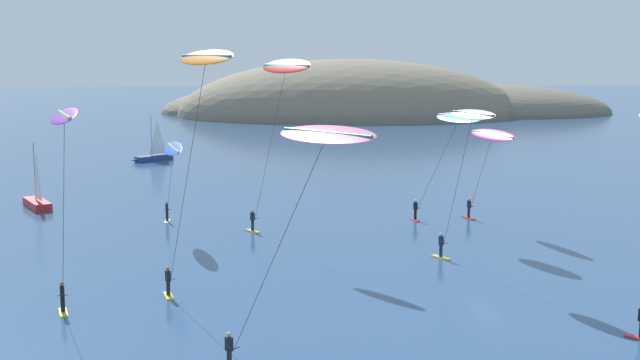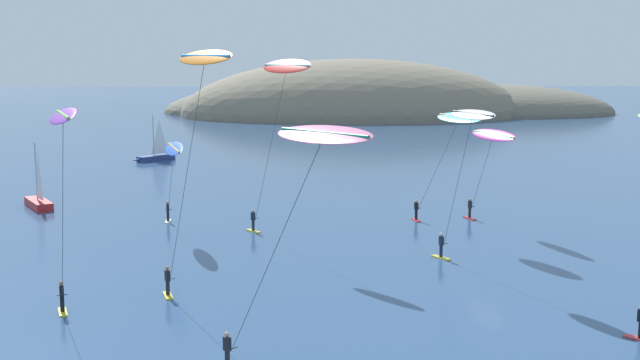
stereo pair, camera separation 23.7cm
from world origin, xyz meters
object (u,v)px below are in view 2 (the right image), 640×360
Objects in this scene: sailboat_far at (154,156)px; kitesurfer_white at (469,130)px; kitesurfer_pink at (314,155)px; kitesurfer_red at (284,79)px; kitesurfer_magenta at (491,141)px; kitesurfer_blue at (173,154)px; kitesurfer_orange at (201,81)px; kitesurfer_cyan at (456,125)px; sailboat_near at (38,200)px; kitesurfer_purple at (63,137)px.

kitesurfer_white reaches higher than sailboat_far.
kitesurfer_red is at bearing 92.31° from kitesurfer_pink.
kitesurfer_blue is at bearing -175.54° from kitesurfer_magenta.
kitesurfer_red reaches higher than kitesurfer_pink.
kitesurfer_orange is 1.49× the size of kitesurfer_cyan.
kitesurfer_orange is 1.36× the size of kitesurfer_white.
sailboat_near is at bearing 140.29° from kitesurfer_blue.
kitesurfer_red is at bearing 63.97° from kitesurfer_purple.
kitesurfer_white is 22.24m from kitesurfer_blue.
kitesurfer_pink is at bearing -33.73° from kitesurfer_purple.
kitesurfer_cyan is (28.92, -42.13, 7.55)m from sailboat_far.
kitesurfer_orange is 17.32m from kitesurfer_red.
sailboat_near and sailboat_far have the same top height.
kitesurfer_purple is (11.79, -33.94, 9.05)m from sailboat_near.
kitesurfer_white is at bearing 30.05° from kitesurfer_purple.
kitesurfer_blue is at bearing 177.72° from kitesurfer_cyan.
kitesurfer_orange is at bearing -77.95° from kitesurfer_blue.
kitesurfer_purple is at bearing -136.28° from kitesurfer_magenta.
kitesurfer_pink is 27.57m from kitesurfer_red.
kitesurfer_blue is (13.49, -11.21, 5.42)m from sailboat_near.
kitesurfer_white is 0.77× the size of kitesurfer_red.
sailboat_far is 0.42× the size of kitesurfer_orange.
sailboat_far is 0.65× the size of kitesurfer_blue.
kitesurfer_magenta is 0.86× the size of kitesurfer_blue.
sailboat_near is at bearing 118.88° from kitesurfer_pink.
sailboat_near is 30.56m from sailboat_far.
kitesurfer_white is at bearing 30.21° from kitesurfer_orange.
kitesurfer_white reaches higher than kitesurfer_cyan.
kitesurfer_magenta is (19.90, 21.29, -5.40)m from kitesurfer_orange.
kitesurfer_blue is at bearing 102.05° from kitesurfer_orange.
kitesurfer_pink is 13.18m from kitesurfer_purple.
kitesurfer_cyan is at bearing 44.34° from kitesurfer_purple.
kitesurfer_cyan is 4.55m from kitesurfer_magenta.
sailboat_near is at bearing 166.04° from kitesurfer_magenta.
kitesurfer_orange is 29.64m from kitesurfer_magenta.
kitesurfer_white is 1.32× the size of kitesurfer_magenta.
sailboat_far is 0.75× the size of kitesurfer_magenta.
kitesurfer_magenta is (32.24, -39.43, 6.00)m from sailboat_far.
kitesurfer_magenta is at bearing 15.62° from kitesurfer_red.
kitesurfer_red reaches higher than sailboat_far.
sailboat_far is at bearing 80.03° from sailboat_near.
kitesurfer_purple is (6.50, -64.04, 9.05)m from sailboat_far.
kitesurfer_cyan is 13.14m from kitesurfer_red.
kitesurfer_orange is 1.04× the size of kitesurfer_red.
kitesurfer_orange is 25.20m from kitesurfer_cyan.
kitesurfer_red is at bearing 76.62° from kitesurfer_orange.
kitesurfer_red is (16.35, -43.87, 10.95)m from sailboat_far.
kitesurfer_red is (-11.27, 7.95, 2.85)m from kitesurfer_white.
sailboat_near is 27.89m from kitesurfer_red.
kitesurfer_orange is at bearing -78.51° from sailboat_far.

